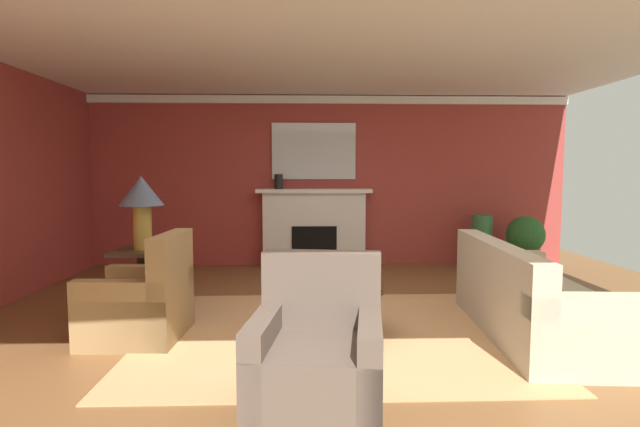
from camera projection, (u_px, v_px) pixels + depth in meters
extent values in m
plane|color=brown|center=(333.00, 325.00, 4.68)|extent=(9.43, 9.43, 0.00)
cube|color=#9E3833|center=(321.00, 181.00, 7.73)|extent=(7.85, 0.12, 2.70)
cube|color=white|center=(332.00, 46.00, 4.75)|extent=(7.85, 6.84, 0.06)
cube|color=white|center=(322.00, 100.00, 7.55)|extent=(7.85, 0.08, 0.12)
cube|color=tan|center=(330.00, 333.00, 4.44)|extent=(3.37, 2.70, 0.01)
cube|color=white|center=(314.00, 230.00, 7.59)|extent=(1.60, 0.25, 1.17)
cube|color=black|center=(314.00, 244.00, 7.59)|extent=(0.70, 0.26, 0.60)
cube|color=white|center=(314.00, 191.00, 7.51)|extent=(1.80, 0.35, 0.06)
cube|color=silver|center=(314.00, 151.00, 7.60)|extent=(1.32, 0.04, 0.88)
cube|color=#BCB299|center=(534.00, 311.00, 4.38)|extent=(1.05, 2.16, 0.45)
cube|color=#BCB299|center=(497.00, 265.00, 4.35)|extent=(0.35, 2.11, 0.40)
cube|color=#BCB299|center=(589.00, 338.00, 3.42)|extent=(0.91, 0.26, 0.62)
cube|color=#BCB299|center=(500.00, 279.00, 5.31)|extent=(0.91, 0.26, 0.62)
cube|color=#9E7A4C|center=(137.00, 314.00, 4.30)|extent=(0.84, 0.84, 0.44)
cube|color=#9E7A4C|center=(171.00, 262.00, 4.25)|extent=(0.20, 0.81, 0.51)
cube|color=#9E7A4C|center=(151.00, 296.00, 4.62)|extent=(0.81, 0.18, 0.60)
cube|color=#9E7A4C|center=(121.00, 316.00, 3.96)|extent=(0.81, 0.18, 0.60)
cube|color=brown|center=(317.00, 375.00, 3.00)|extent=(0.90, 0.90, 0.44)
cube|color=brown|center=(322.00, 288.00, 3.28)|extent=(0.81, 0.26, 0.51)
cube|color=brown|center=(265.00, 361.00, 3.03)|extent=(0.24, 0.81, 0.60)
cube|color=brown|center=(370.00, 365.00, 2.96)|extent=(0.24, 0.81, 0.60)
cylinder|color=#3D2D1E|center=(330.00, 288.00, 4.41)|extent=(1.00, 1.00, 0.04)
cylinder|color=#3D2D1E|center=(330.00, 312.00, 4.43)|extent=(0.12, 0.12, 0.41)
cylinder|color=#3D2D1E|center=(330.00, 332.00, 4.44)|extent=(0.56, 0.56, 0.03)
cube|color=#3D2D1E|center=(143.00, 251.00, 4.92)|extent=(0.56, 0.56, 0.04)
cube|color=#3D2D1E|center=(144.00, 285.00, 4.95)|extent=(0.10, 0.10, 0.66)
cube|color=#3D2D1E|center=(145.00, 314.00, 4.97)|extent=(0.45, 0.45, 0.04)
cylinder|color=#B28E38|center=(143.00, 227.00, 4.90)|extent=(0.18, 0.18, 0.45)
cone|color=#4C566B|center=(141.00, 191.00, 4.86)|extent=(0.44, 0.44, 0.30)
cylinder|color=#33703D|center=(481.00, 242.00, 7.38)|extent=(0.31, 0.31, 0.83)
cylinder|color=black|center=(279.00, 182.00, 7.46)|extent=(0.13, 0.13, 0.23)
cube|color=navy|center=(316.00, 284.00, 4.34)|extent=(0.24, 0.16, 0.06)
cube|color=maroon|center=(323.00, 281.00, 4.23)|extent=(0.28, 0.26, 0.04)
cylinder|color=#333333|center=(525.00, 261.00, 7.25)|extent=(0.32, 0.32, 0.30)
sphere|color=#28602D|center=(525.00, 235.00, 7.22)|extent=(0.56, 0.56, 0.56)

